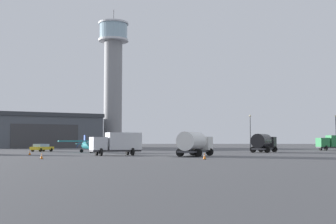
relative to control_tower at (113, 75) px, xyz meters
The scene contains 14 objects.
ground_plane 79.43m from the control_tower, 76.33° to the right, with size 400.00×400.00×0.00m, color #545456.
control_tower is the anchor object (origin of this frame).
hangar 27.39m from the control_tower, 154.34° to the right, with size 37.94×34.42×9.14m.
airplane_teal 61.16m from the control_tower, 84.70° to the right, with size 9.45×7.50×2.87m.
truck_box_green 67.84m from the control_tower, 38.49° to the right, with size 6.99×3.89×2.98m.
truck_fuel_tanker_black 68.08m from the control_tower, 58.58° to the right, with size 5.26×7.43×3.04m.
truck_box_silver 74.21m from the control_tower, 80.32° to the right, with size 6.88×4.96×3.02m.
truck_fuel_tanker_white 78.99m from the control_tower, 73.17° to the right, with size 4.84×7.50×3.04m.
car_yellow 55.46m from the control_tower, 94.84° to the right, with size 3.39×4.62×1.37m.
light_post_west 50.69m from the control_tower, 42.18° to the right, with size 0.44×0.44×7.59m.
light_post_east 63.95m from the control_tower, 24.05° to the right, with size 0.44×0.44×7.90m.
traffic_cone_near_left 88.02m from the control_tower, 74.41° to the right, with size 0.36×0.36×0.67m.
traffic_cone_near_right 84.78m from the control_tower, 86.06° to the right, with size 0.36×0.36×0.62m.
traffic_cone_mid_apron 71.96m from the control_tower, 90.24° to the right, with size 0.36×0.36×0.63m.
Camera 1 is at (2.63, -53.81, 1.98)m, focal length 46.73 mm.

